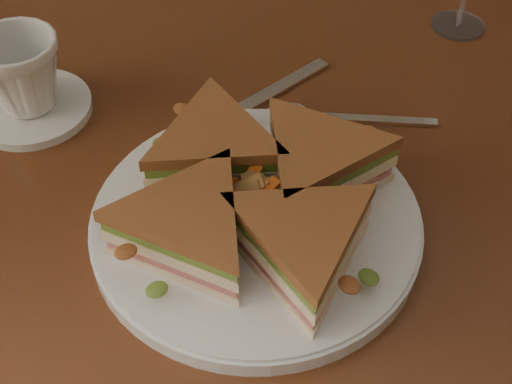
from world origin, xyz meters
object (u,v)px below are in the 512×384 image
sandwich_wedges (256,196)px  saucer (32,108)px  knife (250,105)px  plate (256,223)px  spoon (308,115)px  coffee_cup (22,74)px  table (291,221)px

sandwich_wedges → saucer: 0.30m
sandwich_wedges → knife: bearing=80.5°
plate → knife: size_ratio=1.56×
plate → sandwich_wedges: sandwich_wedges is taller
spoon → coffee_cup: (-0.29, 0.07, 0.05)m
table → coffee_cup: (-0.26, 0.13, 0.15)m
table → plate: 0.15m
sandwich_wedges → saucer: size_ratio=2.50×
saucer → spoon: bearing=-13.8°
sandwich_wedges → coffee_cup: (-0.20, 0.21, 0.01)m
sandwich_wedges → spoon: sandwich_wedges is taller
table → coffee_cup: coffee_cup is taller
coffee_cup → table: bearing=-37.8°
table → sandwich_wedges: size_ratio=3.75×
spoon → saucer: size_ratio=1.40×
spoon → knife: size_ratio=0.93×
saucer → table: bearing=-26.0°
table → saucer: (-0.26, 0.13, 0.10)m
table → spoon: 0.12m
table → coffee_cup: 0.33m
coffee_cup → knife: bearing=-21.4°
plate → spoon: plate is taller
knife → coffee_cup: bearing=140.5°
plate → spoon: size_ratio=1.68×
table → saucer: size_ratio=9.36×
sandwich_wedges → coffee_cup: 0.29m
plate → coffee_cup: bearing=133.7°
saucer → sandwich_wedges: bearing=-46.3°
plate → coffee_cup: size_ratio=3.41×
sandwich_wedges → knife: sandwich_wedges is taller
plate → sandwich_wedges: 0.04m
plate → spoon: (0.09, 0.14, -0.00)m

